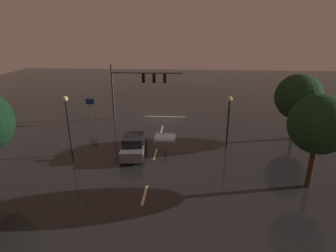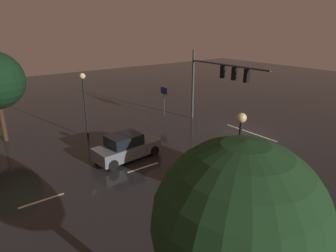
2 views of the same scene
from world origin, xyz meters
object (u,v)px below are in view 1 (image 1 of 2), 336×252
traffic_signal_assembly (138,82)px  car_approaching (134,145)px  tree_left_near (298,97)px  street_lamp_right_kerb (67,115)px  route_sign (90,105)px  street_lamp_left_kerb (229,113)px  tree_left_far (319,125)px

traffic_signal_assembly → car_approaching: traffic_signal_assembly is taller
tree_left_near → car_approaching: bearing=16.9°
traffic_signal_assembly → street_lamp_right_kerb: (3.96, 9.88, -0.78)m
traffic_signal_assembly → route_sign: traffic_signal_assembly is taller
traffic_signal_assembly → tree_left_near: traffic_signal_assembly is taller
traffic_signal_assembly → route_sign: 5.85m
street_lamp_left_kerb → route_sign: street_lamp_left_kerb is taller
traffic_signal_assembly → route_sign: (5.09, 1.74, -2.28)m
route_sign → tree_left_near: tree_left_near is taller
car_approaching → street_lamp_left_kerb: size_ratio=0.95×
car_approaching → tree_left_far: 13.60m
street_lamp_right_kerb → route_sign: bearing=-82.1°
route_sign → tree_left_far: size_ratio=0.45×
car_approaching → tree_left_near: 15.38m
traffic_signal_assembly → tree_left_near: size_ratio=1.29×
street_lamp_right_kerb → tree_left_near: size_ratio=0.81×
route_sign → tree_left_near: size_ratio=0.45×
tree_left_near → tree_left_far: (1.91, 8.44, 0.29)m
street_lamp_right_kerb → tree_left_near: tree_left_near is taller
street_lamp_left_kerb → tree_left_near: tree_left_near is taller
car_approaching → route_sign: bearing=-50.6°
street_lamp_left_kerb → street_lamp_right_kerb: (12.90, 2.17, 0.20)m
street_lamp_left_kerb → tree_left_far: bearing=129.3°
car_approaching → route_sign: route_sign is taller
route_sign → street_lamp_right_kerb: bearing=97.9°
street_lamp_left_kerb → street_lamp_right_kerb: size_ratio=0.94×
traffic_signal_assembly → tree_left_far: tree_left_far is taller
traffic_signal_assembly → route_sign: bearing=18.8°
street_lamp_right_kerb → tree_left_far: (-17.54, 3.49, 0.85)m
tree_left_far → traffic_signal_assembly: bearing=-44.6°
street_lamp_left_kerb → route_sign: 15.31m
car_approaching → tree_left_near: size_ratio=0.73×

